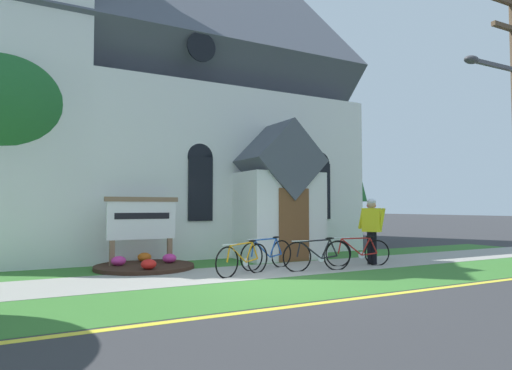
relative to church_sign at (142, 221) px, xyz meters
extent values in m
plane|color=#333335|center=(1.93, 0.37, -1.20)|extent=(140.00, 140.00, 0.00)
cube|color=#99968E|center=(1.90, -2.06, -1.20)|extent=(32.00, 2.20, 0.01)
cube|color=#38722D|center=(1.90, -4.35, -1.20)|extent=(32.00, 2.37, 0.01)
cube|color=#38722D|center=(1.90, -0.10, -1.20)|extent=(24.00, 1.73, 0.01)
cube|color=yellow|center=(1.90, -5.69, -1.20)|extent=(28.00, 0.16, 0.01)
cube|color=white|center=(1.90, 6.09, 1.47)|extent=(12.52, 10.64, 5.35)
cube|color=#4C515B|center=(1.90, 6.09, 5.60)|extent=(13.02, 10.83, 10.83)
cube|color=white|center=(-2.76, 2.37, 4.43)|extent=(3.20, 3.20, 11.26)
cube|color=white|center=(4.15, -0.03, 0.10)|extent=(2.40, 1.60, 2.60)
cube|color=#4C515B|center=(4.15, -0.03, 1.75)|extent=(2.40, 1.80, 2.40)
cube|color=brown|center=(4.15, -0.85, -0.15)|extent=(1.00, 0.06, 2.10)
cube|color=black|center=(1.90, 0.74, 0.90)|extent=(0.76, 0.06, 1.90)
cone|color=black|center=(1.90, 0.74, 1.85)|extent=(0.80, 0.06, 0.80)
cube|color=black|center=(6.28, 0.74, 0.90)|extent=(0.76, 0.06, 1.90)
cone|color=black|center=(6.28, 0.74, 1.85)|extent=(0.80, 0.06, 0.80)
cylinder|color=black|center=(1.90, 0.74, 5.16)|extent=(0.90, 0.06, 0.90)
cube|color=#7F6047|center=(-0.75, -0.03, -0.84)|extent=(0.12, 0.12, 0.72)
cube|color=#7F6047|center=(0.75, 0.03, -0.84)|extent=(0.12, 0.12, 0.72)
cube|color=white|center=(0.00, 0.00, 0.01)|extent=(1.80, 0.16, 0.98)
cube|color=#7F6047|center=(0.00, 0.00, 0.56)|extent=(1.92, 0.20, 0.12)
cube|color=black|center=(0.00, -0.04, 0.13)|extent=(1.44, 0.07, 0.16)
cylinder|color=#382319|center=(0.00, -0.31, -1.15)|extent=(2.48, 2.48, 0.10)
ellipsoid|color=#CC338C|center=(0.67, -0.23, -0.98)|extent=(0.36, 0.36, 0.24)
ellipsoid|color=orange|center=(0.16, 0.35, -0.98)|extent=(0.36, 0.36, 0.24)
ellipsoid|color=#CC338C|center=(-0.62, -0.18, -0.98)|extent=(0.36, 0.36, 0.24)
ellipsoid|color=red|center=(-0.13, -1.18, -0.98)|extent=(0.36, 0.36, 0.24)
torus|color=black|center=(2.19, -2.27, -0.86)|extent=(0.68, 0.28, 0.71)
torus|color=black|center=(1.24, -2.61, -0.86)|extent=(0.68, 0.28, 0.71)
cylinder|color=orange|center=(1.56, -2.49, -0.71)|extent=(0.53, 0.22, 0.44)
cylinder|color=orange|center=(1.67, -2.46, -0.48)|extent=(0.72, 0.29, 0.07)
cylinder|color=orange|center=(1.91, -2.37, -0.69)|extent=(0.25, 0.12, 0.47)
cylinder|color=orange|center=(2.00, -2.34, -0.89)|extent=(0.40, 0.17, 0.09)
cylinder|color=orange|center=(2.10, -2.30, -0.66)|extent=(0.21, 0.11, 0.41)
cylinder|color=orange|center=(1.28, -2.60, -0.68)|extent=(0.12, 0.07, 0.37)
ellipsoid|color=black|center=(2.02, -2.33, -0.43)|extent=(0.25, 0.16, 0.05)
cylinder|color=silver|center=(1.31, -2.58, -0.48)|extent=(0.42, 0.18, 0.03)
cylinder|color=silver|center=(1.81, -2.41, -0.91)|extent=(0.18, 0.08, 0.18)
torus|color=black|center=(4.15, -2.79, -0.85)|extent=(0.73, 0.18, 0.74)
torus|color=black|center=(3.11, -2.58, -0.85)|extent=(0.73, 0.18, 0.74)
cylinder|color=black|center=(3.46, -2.65, -0.69)|extent=(0.57, 0.15, 0.45)
cylinder|color=black|center=(3.58, -2.67, -0.46)|extent=(0.78, 0.19, 0.08)
cylinder|color=black|center=(3.85, -2.73, -0.67)|extent=(0.27, 0.09, 0.47)
cylinder|color=black|center=(3.94, -2.75, -0.87)|extent=(0.43, 0.12, 0.09)
cylinder|color=black|center=(4.06, -2.77, -0.65)|extent=(0.23, 0.08, 0.42)
cylinder|color=black|center=(3.15, -2.59, -0.67)|extent=(0.12, 0.06, 0.37)
ellipsoid|color=black|center=(3.96, -2.75, -0.41)|extent=(0.25, 0.13, 0.05)
cylinder|color=silver|center=(3.19, -2.59, -0.46)|extent=(0.44, 0.12, 0.03)
cylinder|color=silver|center=(3.73, -2.70, -0.90)|extent=(0.18, 0.06, 0.18)
torus|color=black|center=(5.62, -2.63, -0.87)|extent=(0.67, 0.28, 0.70)
torus|color=black|center=(4.61, -2.26, -0.87)|extent=(0.67, 0.28, 0.70)
cylinder|color=#A51E19|center=(4.96, -2.39, -0.70)|extent=(0.56, 0.23, 0.47)
cylinder|color=#A51E19|center=(5.07, -2.43, -0.47)|extent=(0.76, 0.31, 0.05)
cylinder|color=#A51E19|center=(5.33, -2.52, -0.69)|extent=(0.26, 0.13, 0.47)
cylinder|color=#A51E19|center=(5.42, -2.56, -0.89)|extent=(0.42, 0.18, 0.09)
cylinder|color=#A51E19|center=(5.53, -2.60, -0.67)|extent=(0.22, 0.11, 0.42)
cylinder|color=#A51E19|center=(4.65, -2.28, -0.67)|extent=(0.13, 0.08, 0.40)
ellipsoid|color=black|center=(5.44, -2.56, -0.43)|extent=(0.25, 0.16, 0.05)
cylinder|color=silver|center=(4.69, -2.29, -0.46)|extent=(0.42, 0.18, 0.03)
cylinder|color=silver|center=(5.22, -2.48, -0.92)|extent=(0.18, 0.08, 0.18)
torus|color=black|center=(3.20, -1.69, -0.86)|extent=(0.71, 0.20, 0.72)
torus|color=black|center=(2.21, -1.92, -0.86)|extent=(0.71, 0.20, 0.72)
cylinder|color=#194CA5|center=(2.55, -1.84, -0.68)|extent=(0.54, 0.16, 0.48)
cylinder|color=#194CA5|center=(2.66, -1.82, -0.45)|extent=(0.74, 0.20, 0.05)
cylinder|color=#194CA5|center=(2.91, -1.76, -0.68)|extent=(0.26, 0.09, 0.48)
cylinder|color=#194CA5|center=(3.00, -1.74, -0.88)|extent=(0.41, 0.13, 0.09)
cylinder|color=#194CA5|center=(3.11, -1.71, -0.65)|extent=(0.22, 0.08, 0.43)
cylinder|color=#194CA5|center=(2.25, -1.91, -0.66)|extent=(0.12, 0.06, 0.41)
ellipsoid|color=black|center=(3.02, -1.74, -0.42)|extent=(0.25, 0.13, 0.05)
cylinder|color=silver|center=(2.29, -1.90, -0.44)|extent=(0.44, 0.13, 0.03)
cylinder|color=silver|center=(2.80, -1.79, -0.91)|extent=(0.18, 0.06, 0.18)
cylinder|color=#191E38|center=(6.26, -1.73, -0.79)|extent=(0.15, 0.15, 0.83)
cylinder|color=#191E38|center=(6.39, -1.61, -0.79)|extent=(0.15, 0.15, 0.83)
cube|color=#E55914|center=(6.32, -1.67, -0.07)|extent=(0.48, 0.46, 0.61)
sphere|color=tan|center=(6.32, -1.67, 0.34)|extent=(0.21, 0.21, 0.21)
ellipsoid|color=red|center=(6.32, -1.67, 0.40)|extent=(0.35, 0.35, 0.15)
cylinder|color=#E55914|center=(6.09, -1.83, -0.04)|extent=(0.09, 0.17, 0.55)
cylinder|color=#E55914|center=(6.56, -1.51, -0.04)|extent=(0.09, 0.23, 0.55)
cylinder|color=black|center=(5.64, -2.34, -0.76)|extent=(0.15, 0.15, 0.89)
cylinder|color=black|center=(5.69, -2.44, -0.76)|extent=(0.15, 0.15, 0.89)
cube|color=yellow|center=(5.67, -2.39, 0.01)|extent=(0.42, 0.53, 0.65)
sphere|color=tan|center=(5.67, -2.39, 0.44)|extent=(0.23, 0.23, 0.23)
ellipsoid|color=silver|center=(5.67, -2.39, 0.51)|extent=(0.37, 0.35, 0.16)
cylinder|color=yellow|center=(5.56, -2.11, 0.04)|extent=(0.09, 0.24, 0.58)
cylinder|color=yellow|center=(5.77, -2.67, 0.04)|extent=(0.09, 0.23, 0.59)
cube|color=#4C4C51|center=(7.86, -4.59, 4.00)|extent=(1.80, 0.10, 0.10)
ellipsoid|color=#3F3F44|center=(6.96, -4.59, 4.00)|extent=(0.44, 0.28, 0.20)
cylinder|color=#4C3823|center=(9.11, 3.73, -0.30)|extent=(0.27, 0.27, 1.80)
cone|color=#23662D|center=(9.11, 3.73, 3.67)|extent=(2.90, 2.90, 6.13)
cylinder|color=#4C3823|center=(-3.28, 2.40, -0.08)|extent=(0.38, 0.38, 2.24)
ellipsoid|color=#23662D|center=(-3.28, 2.40, 2.99)|extent=(4.30, 4.30, 3.55)
camera|label=1|loc=(-2.89, -11.67, 0.36)|focal=31.39mm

